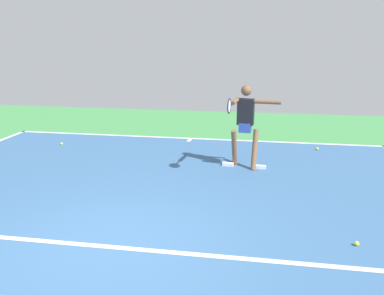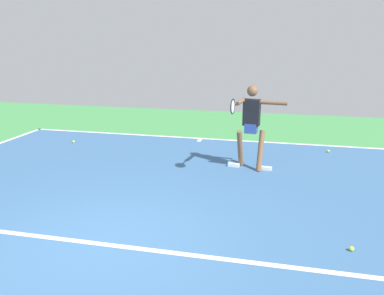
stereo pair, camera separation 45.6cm
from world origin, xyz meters
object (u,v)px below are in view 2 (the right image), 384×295
(tennis_player, at_px, (251,122))
(tennis_ball_near_player, at_px, (73,142))
(tennis_ball_by_sideline, at_px, (328,151))
(tennis_ball_far_corner, at_px, (352,249))

(tennis_player, height_order, tennis_ball_near_player, tennis_player)
(tennis_player, bearing_deg, tennis_ball_by_sideline, -127.72)
(tennis_ball_near_player, bearing_deg, tennis_ball_by_sideline, -174.50)
(tennis_ball_near_player, xyz_separation_m, tennis_ball_by_sideline, (-6.47, -0.62, 0.00))
(tennis_player, bearing_deg, tennis_ball_far_corner, 123.91)
(tennis_ball_near_player, distance_m, tennis_ball_far_corner, 7.79)
(tennis_ball_by_sideline, bearing_deg, tennis_player, 45.89)
(tennis_ball_near_player, bearing_deg, tennis_ball_far_corner, 145.82)
(tennis_ball_near_player, distance_m, tennis_ball_by_sideline, 6.50)
(tennis_player, relative_size, tennis_ball_far_corner, 26.88)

